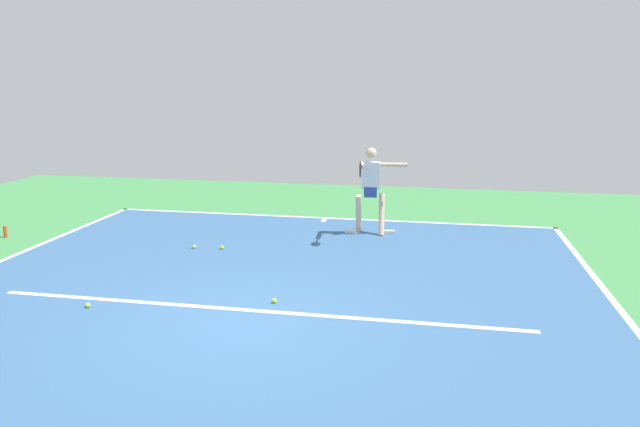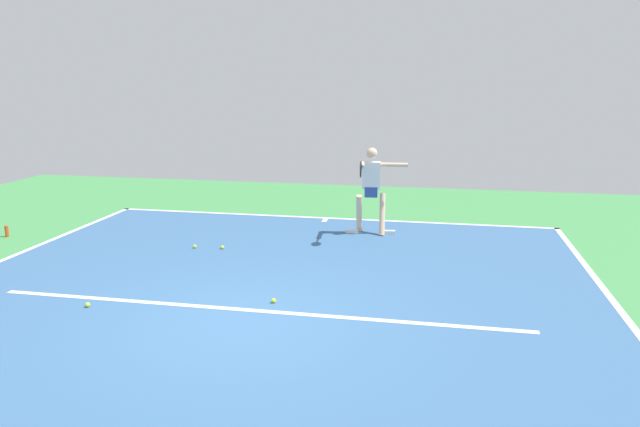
# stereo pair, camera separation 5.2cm
# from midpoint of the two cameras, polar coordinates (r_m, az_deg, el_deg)

# --- Properties ---
(ground_plane) EXTENTS (20.00, 20.00, 0.00)m
(ground_plane) POSITION_cam_midpoint_polar(r_m,az_deg,el_deg) (7.58, -7.43, -10.36)
(ground_plane) COLOR #428E4C
(court_surface) EXTENTS (9.61, 11.74, 0.00)m
(court_surface) POSITION_cam_midpoint_polar(r_m,az_deg,el_deg) (7.58, -7.43, -10.35)
(court_surface) COLOR #38608E
(court_surface) RESTS_ON ground_plane
(court_line_baseline_near) EXTENTS (9.61, 0.10, 0.01)m
(court_line_baseline_near) POSITION_cam_midpoint_polar(r_m,az_deg,el_deg) (12.96, 0.76, -0.43)
(court_line_baseline_near) COLOR white
(court_line_baseline_near) RESTS_ON ground_plane
(court_line_service) EXTENTS (7.21, 0.10, 0.01)m
(court_line_service) POSITION_cam_midpoint_polar(r_m,az_deg,el_deg) (7.94, -6.45, -9.19)
(court_line_service) COLOR white
(court_line_service) RESTS_ON ground_plane
(court_line_centre_mark) EXTENTS (0.10, 0.30, 0.01)m
(court_line_centre_mark) POSITION_cam_midpoint_polar(r_m,az_deg,el_deg) (12.77, 0.60, -0.63)
(court_line_centre_mark) COLOR white
(court_line_centre_mark) RESTS_ON ground_plane
(tennis_player) EXTENTS (1.18, 1.25, 1.71)m
(tennis_player) POSITION_cam_midpoint_polar(r_m,az_deg,el_deg) (11.48, 5.08, 2.69)
(tennis_player) COLOR beige
(tennis_player) RESTS_ON ground_plane
(tennis_ball_near_service_line) EXTENTS (0.07, 0.07, 0.07)m
(tennis_ball_near_service_line) POSITION_cam_midpoint_polar(r_m,az_deg,el_deg) (8.56, -21.22, -8.16)
(tennis_ball_near_service_line) COLOR #C6E53D
(tennis_ball_near_service_line) RESTS_ON ground_plane
(tennis_ball_by_sideline) EXTENTS (0.07, 0.07, 0.07)m
(tennis_ball_by_sideline) POSITION_cam_midpoint_polar(r_m,az_deg,el_deg) (10.90, -11.79, -3.11)
(tennis_ball_by_sideline) COLOR #C6E53D
(tennis_ball_by_sideline) RESTS_ON ground_plane
(tennis_ball_far_corner) EXTENTS (0.07, 0.07, 0.07)m
(tennis_ball_far_corner) POSITION_cam_midpoint_polar(r_m,az_deg,el_deg) (8.15, -4.29, -8.34)
(tennis_ball_far_corner) COLOR yellow
(tennis_ball_far_corner) RESTS_ON ground_plane
(tennis_ball_by_baseline) EXTENTS (0.07, 0.07, 0.07)m
(tennis_ball_by_baseline) POSITION_cam_midpoint_polar(r_m,az_deg,el_deg) (10.75, -9.21, -3.22)
(tennis_ball_by_baseline) COLOR yellow
(tennis_ball_by_baseline) RESTS_ON ground_plane
(water_bottle) EXTENTS (0.07, 0.07, 0.22)m
(water_bottle) POSITION_cam_midpoint_polar(r_m,az_deg,el_deg) (12.89, -27.72, -1.51)
(water_bottle) COLOR #D84C1E
(water_bottle) RESTS_ON ground_plane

